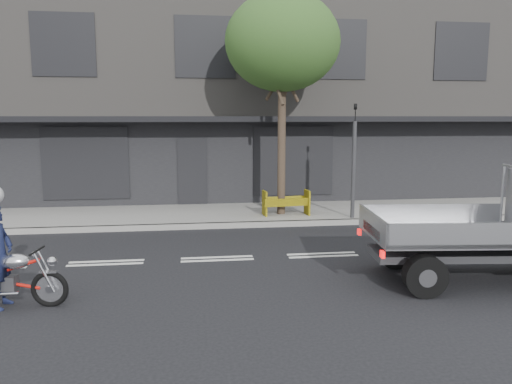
% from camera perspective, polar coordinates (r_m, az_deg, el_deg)
% --- Properties ---
extents(ground, '(80.00, 80.00, 0.00)m').
position_cam_1_polar(ground, '(11.20, -4.46, -7.64)').
color(ground, black).
rests_on(ground, ground).
extents(sidewalk, '(32.00, 3.20, 0.15)m').
position_cam_1_polar(sidewalk, '(15.75, -5.36, -2.61)').
color(sidewalk, gray).
rests_on(sidewalk, ground).
extents(kerb, '(32.00, 0.20, 0.15)m').
position_cam_1_polar(kerb, '(14.18, -5.12, -3.86)').
color(kerb, gray).
rests_on(kerb, ground).
extents(building_main, '(26.00, 10.00, 8.00)m').
position_cam_1_polar(building_main, '(22.06, -6.15, 10.83)').
color(building_main, slate).
rests_on(building_main, ground).
extents(street_tree, '(3.40, 3.40, 6.74)m').
position_cam_1_polar(street_tree, '(15.34, 3.03, 16.65)').
color(street_tree, '#382B21').
rests_on(street_tree, ground).
extents(traffic_light_pole, '(0.12, 0.12, 3.50)m').
position_cam_1_polar(traffic_light_pole, '(14.94, 11.09, 2.78)').
color(traffic_light_pole, '#2D2D30').
rests_on(traffic_light_pole, ground).
extents(motorcycle, '(1.91, 0.56, 0.99)m').
position_cam_1_polar(motorcycle, '(9.29, -26.32, -8.70)').
color(motorcycle, black).
rests_on(motorcycle, ground).
extents(construction_barrier, '(1.46, 0.70, 0.79)m').
position_cam_1_polar(construction_barrier, '(15.02, 3.60, -1.31)').
color(construction_barrier, yellow).
rests_on(construction_barrier, sidewalk).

